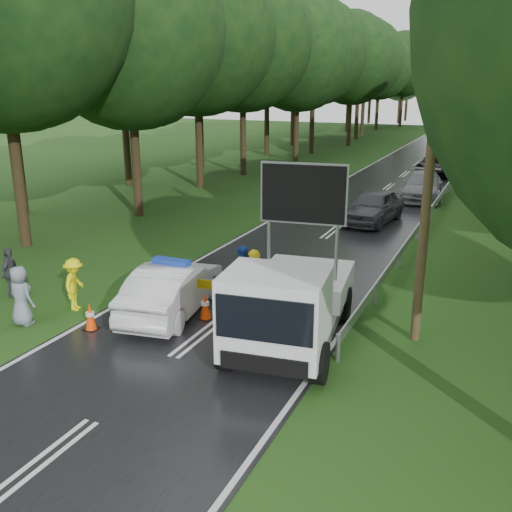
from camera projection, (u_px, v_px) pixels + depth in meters
The scene contains 23 objects.
ground at pixel (203, 334), 15.20m from camera, with size 160.00×160.00×0.00m, color #1A4313.
road at pixel (405, 174), 41.38m from camera, with size 7.00×140.00×0.02m, color black.
guardrail at pixel (459, 170), 39.48m from camera, with size 0.12×60.06×0.70m.
utility_pole_near at pixel (432, 143), 13.43m from camera, with size 1.40×0.24×10.00m.
utility_pole_mid at pixel (489, 104), 36.12m from camera, with size 1.40×0.24×10.00m.
utility_pole_far at pixel (502, 95), 58.80m from camera, with size 1.40×0.24×10.00m.
police_sedan at pixel (172, 289), 16.34m from camera, with size 2.32×4.75×1.65m.
work_truck at pixel (289, 302), 14.15m from camera, with size 3.12×5.81×4.42m.
barrier at pixel (198, 288), 16.09m from camera, with size 2.74×0.42×1.14m.
officer at pixel (253, 281), 16.44m from camera, with size 0.69×0.45×1.90m, color #DFB40C.
civilian at pixel (244, 274), 17.24m from camera, with size 0.85×0.66×1.74m, color #174098.
bystander_left at pixel (74, 284), 16.63m from camera, with size 1.02×0.58×1.57m, color #F2EC0D.
bystander_mid at pixel (10, 273), 17.61m from camera, with size 0.93×0.39×1.58m, color #3A3C41.
bystander_right at pixel (21, 296), 15.58m from camera, with size 0.83×0.54×1.69m, color gray.
queue_car_first at pixel (374, 206), 27.01m from camera, with size 1.84×4.58×1.56m, color #44474D.
queue_car_second at pixel (422, 186), 32.46m from camera, with size 2.12×5.21×1.51m, color gray.
queue_car_third at pixel (436, 165), 40.80m from camera, with size 2.38×5.16×1.43m, color black.
queue_car_fourth at pixel (444, 150), 49.10m from camera, with size 1.68×4.82×1.59m, color #393A40.
cone_near_left at pixel (90, 317), 15.35m from camera, with size 0.37×0.37×0.79m.
cone_center at pixel (205, 306), 16.04m from camera, with size 0.38×0.38×0.81m.
cone_far at pixel (290, 294), 16.98m from camera, with size 0.38×0.38×0.81m.
cone_left_mid at pixel (146, 304), 16.38m from camera, with size 0.33×0.33×0.69m.
cone_right at pixel (346, 284), 17.99m from camera, with size 0.33×0.33×0.70m.
Camera 1 is at (6.97, -12.13, 6.46)m, focal length 40.00 mm.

